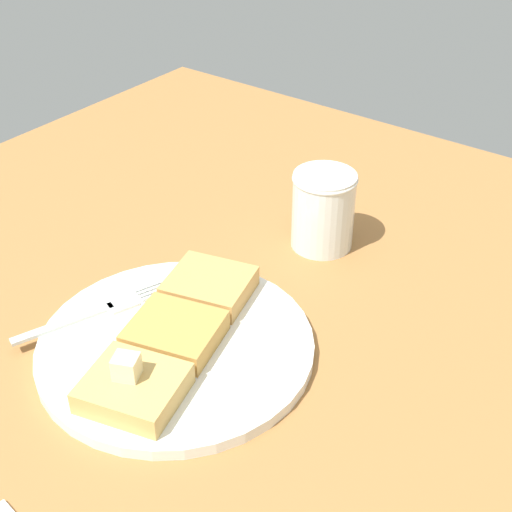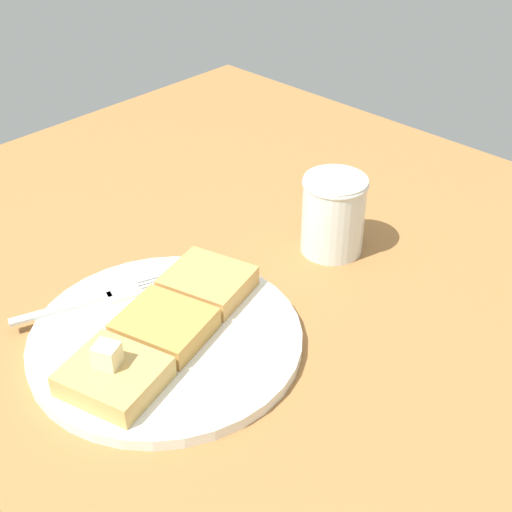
# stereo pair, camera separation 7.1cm
# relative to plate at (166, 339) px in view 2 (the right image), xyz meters

# --- Properties ---
(table_surface) EXTENTS (1.12, 1.12, 0.02)m
(table_surface) POSITION_rel_plate_xyz_m (0.01, -0.06, -0.02)
(table_surface) COLOR #9C6938
(table_surface) RESTS_ON ground
(plate) EXTENTS (0.26, 0.26, 0.01)m
(plate) POSITION_rel_plate_xyz_m (0.00, 0.00, 0.00)
(plate) COLOR white
(plate) RESTS_ON table_surface
(toast_slice_left) EXTENTS (0.09, 0.09, 0.02)m
(toast_slice_left) POSITION_rel_plate_xyz_m (-0.07, -0.02, 0.02)
(toast_slice_left) COLOR tan
(toast_slice_left) RESTS_ON plate
(toast_slice_middle) EXTENTS (0.09, 0.09, 0.02)m
(toast_slice_middle) POSITION_rel_plate_xyz_m (-0.00, 0.00, 0.02)
(toast_slice_middle) COLOR #C18E43
(toast_slice_middle) RESTS_ON plate
(toast_slice_right) EXTENTS (0.09, 0.09, 0.02)m
(toast_slice_right) POSITION_rel_plate_xyz_m (0.07, 0.02, 0.02)
(toast_slice_right) COLOR tan
(toast_slice_right) RESTS_ON plate
(butter_pat_primary) EXTENTS (0.03, 0.03, 0.02)m
(butter_pat_primary) POSITION_rel_plate_xyz_m (-0.07, -0.01, 0.04)
(butter_pat_primary) COLOR beige
(butter_pat_primary) RESTS_ON toast_slice_left
(fork) EXTENTS (0.15, 0.07, 0.00)m
(fork) POSITION_rel_plate_xyz_m (-0.01, 0.09, 0.01)
(fork) COLOR silver
(fork) RESTS_ON plate
(syrup_jar) EXTENTS (0.07, 0.07, 0.09)m
(syrup_jar) POSITION_rel_plate_xyz_m (0.23, -0.01, 0.04)
(syrup_jar) COLOR #491E0C
(syrup_jar) RESTS_ON table_surface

